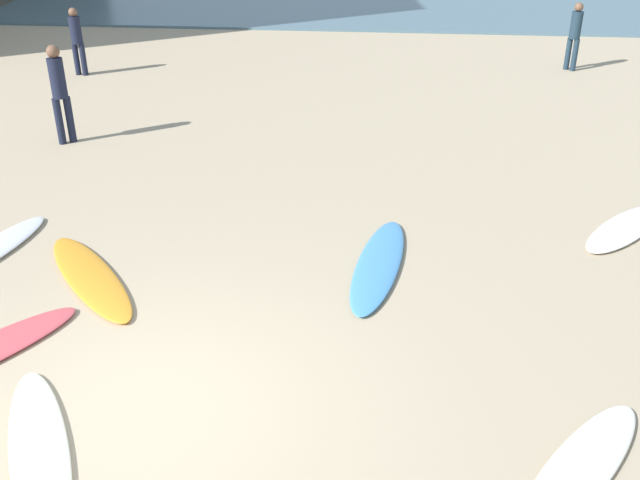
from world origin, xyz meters
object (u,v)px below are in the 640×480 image
object	(u,v)px
surfboard_0	(39,451)
surfboard_2	(625,228)
surfboard_1	(379,264)
surfboard_4	(581,467)
beachgoer_far	(59,89)
beachgoer_near	(575,33)
beachgoer_mid	(77,38)
surfboard_6	(90,276)

from	to	relation	value
surfboard_0	surfboard_2	bearing A→B (deg)	9.24
surfboard_2	surfboard_1	bearing A→B (deg)	61.01
surfboard_4	beachgoer_far	world-z (taller)	beachgoer_far
surfboard_0	beachgoer_near	world-z (taller)	beachgoer_near
surfboard_2	beachgoer_far	size ratio (longest dim) A/B	1.15
beachgoer_far	beachgoer_mid	bearing A→B (deg)	-112.82
surfboard_1	beachgoer_near	size ratio (longest dim) A/B	1.52
surfboard_4	beachgoer_far	distance (m)	10.95
beachgoer_mid	beachgoer_far	size ratio (longest dim) A/B	0.90
surfboard_2	beachgoer_mid	xyz separation A→B (m)	(-11.28, 7.84, 0.88)
surfboard_4	beachgoer_mid	world-z (taller)	beachgoer_mid
surfboard_2	beachgoer_far	xyz separation A→B (m)	(-9.47, 2.81, 0.99)
surfboard_6	surfboard_4	bearing A→B (deg)	113.85
surfboard_6	surfboard_1	bearing A→B (deg)	151.12
surfboard_4	surfboard_6	xyz separation A→B (m)	(-5.40, 2.67, 0.00)
surfboard_2	beachgoer_mid	distance (m)	13.76
beachgoer_far	surfboard_1	bearing A→B (deg)	102.26
surfboard_0	beachgoer_mid	bearing A→B (deg)	81.51
surfboard_6	beachgoer_mid	bearing A→B (deg)	-106.74
surfboard_1	surfboard_4	world-z (taller)	surfboard_1
surfboard_2	surfboard_6	bearing A→B (deg)	55.43
surfboard_1	surfboard_6	distance (m)	3.65
surfboard_2	surfboard_4	world-z (taller)	surfboard_2
surfboard_6	beachgoer_far	size ratio (longest dim) A/B	1.38
surfboard_1	beachgoer_mid	xyz separation A→B (m)	(-7.83, 9.25, 0.88)
beachgoer_mid	surfboard_6	bearing A→B (deg)	-57.00
surfboard_0	beachgoer_mid	world-z (taller)	beachgoer_mid
surfboard_1	surfboard_2	distance (m)	3.73
surfboard_2	beachgoer_near	bearing A→B (deg)	-58.27
surfboard_4	beachgoer_near	distance (m)	14.74
surfboard_2	beachgoer_far	distance (m)	9.93
surfboard_1	surfboard_4	distance (m)	3.82
surfboard_4	surfboard_6	bearing A→B (deg)	-170.04
surfboard_6	beachgoer_far	world-z (taller)	beachgoer_far
beachgoer_mid	beachgoer_far	distance (m)	5.34
beachgoer_near	surfboard_4	bearing A→B (deg)	124.73
beachgoer_near	beachgoer_far	bearing A→B (deg)	78.53
surfboard_6	beachgoer_near	distance (m)	14.39
surfboard_2	beachgoer_near	xyz separation A→B (m)	(1.19, 9.66, 0.90)
beachgoer_near	beachgoer_far	distance (m)	12.67
surfboard_6	beachgoer_far	bearing A→B (deg)	-103.57
beachgoer_near	beachgoer_far	xyz separation A→B (m)	(-10.66, -6.85, 0.09)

